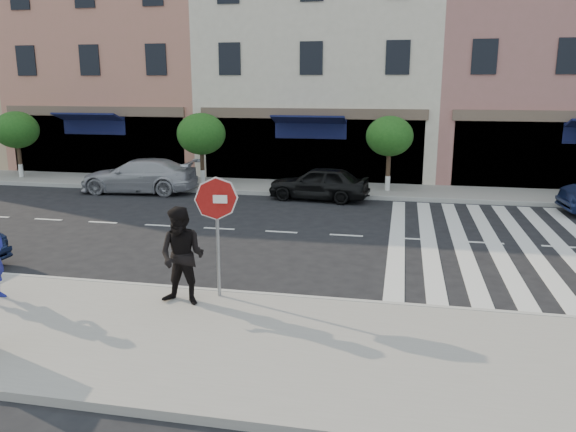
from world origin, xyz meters
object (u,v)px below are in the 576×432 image
object	(u,v)px
walker	(182,256)
car_far_left	(139,176)
car_far_mid	(319,183)
stop_sign	(217,210)

from	to	relation	value
walker	car_far_left	size ratio (longest dim) A/B	0.41
car_far_mid	car_far_left	bearing A→B (deg)	-84.01
car_far_left	walker	bearing A→B (deg)	25.90
stop_sign	car_far_mid	world-z (taller)	stop_sign
stop_sign	car_far_mid	xyz separation A→B (m)	(0.46, 10.91, -1.31)
walker	car_far_mid	xyz separation A→B (m)	(1.02, 11.42, -0.48)
car_far_left	stop_sign	bearing A→B (deg)	29.18
stop_sign	walker	size ratio (longest dim) A/B	1.27
stop_sign	car_far_left	size ratio (longest dim) A/B	0.52
walker	car_far_left	distance (m)	13.18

